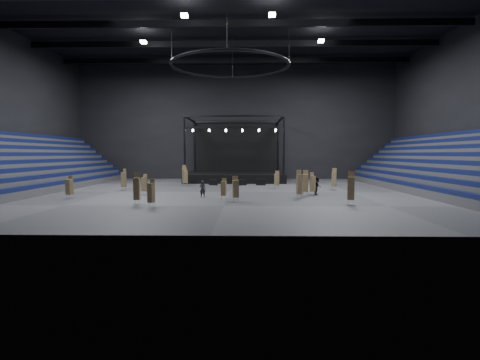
{
  "coord_description": "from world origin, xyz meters",
  "views": [
    {
      "loc": [
        1.8,
        -38.96,
        3.99
      ],
      "look_at": [
        1.05,
        -2.0,
        1.4
      ],
      "focal_mm": 28.0,
      "sensor_mm": 36.0,
      "label": 1
    }
  ],
  "objects_px": {
    "chair_stack_0": "(144,184)",
    "crew_member": "(318,186)",
    "flight_case_mid": "(242,182)",
    "chair_stack_10": "(137,188)",
    "chair_stack_4": "(299,184)",
    "chair_stack_8": "(124,179)",
    "chair_stack_9": "(224,188)",
    "chair_stack_13": "(185,176)",
    "chair_stack_14": "(184,175)",
    "man_center": "(203,189)",
    "chair_stack_1": "(236,188)",
    "flight_case_left": "(213,182)",
    "flight_case_right": "(261,182)",
    "chair_stack_6": "(277,179)",
    "chair_stack_11": "(334,179)",
    "chair_stack_2": "(313,183)",
    "chair_stack_3": "(151,192)",
    "chair_stack_5": "(306,183)",
    "stage": "(235,171)",
    "chair_stack_7": "(70,187)"
  },
  "relations": [
    {
      "from": "chair_stack_5",
      "to": "chair_stack_8",
      "type": "xyz_separation_m",
      "value": [
        -19.06,
        5.32,
        -0.08
      ]
    },
    {
      "from": "flight_case_left",
      "to": "stage",
      "type": "bearing_deg",
      "value": 71.09
    },
    {
      "from": "chair_stack_1",
      "to": "chair_stack_7",
      "type": "relative_size",
      "value": 1.06
    },
    {
      "from": "man_center",
      "to": "flight_case_mid",
      "type": "bearing_deg",
      "value": -102.47
    },
    {
      "from": "chair_stack_4",
      "to": "chair_stack_8",
      "type": "distance_m",
      "value": 19.57
    },
    {
      "from": "chair_stack_9",
      "to": "chair_stack_13",
      "type": "distance_m",
      "value": 14.56
    },
    {
      "from": "stage",
      "to": "chair_stack_1",
      "type": "height_order",
      "value": "stage"
    },
    {
      "from": "chair_stack_9",
      "to": "crew_member",
      "type": "height_order",
      "value": "chair_stack_9"
    },
    {
      "from": "crew_member",
      "to": "flight_case_right",
      "type": "bearing_deg",
      "value": 44.11
    },
    {
      "from": "chair_stack_11",
      "to": "chair_stack_14",
      "type": "bearing_deg",
      "value": 179.62
    },
    {
      "from": "crew_member",
      "to": "man_center",
      "type": "bearing_deg",
      "value": 121.66
    },
    {
      "from": "chair_stack_9",
      "to": "chair_stack_1",
      "type": "bearing_deg",
      "value": -45.87
    },
    {
      "from": "flight_case_left",
      "to": "crew_member",
      "type": "relative_size",
      "value": 0.59
    },
    {
      "from": "flight_case_right",
      "to": "chair_stack_10",
      "type": "xyz_separation_m",
      "value": [
        -10.43,
        -18.36,
        0.89
      ]
    },
    {
      "from": "flight_case_mid",
      "to": "chair_stack_4",
      "type": "bearing_deg",
      "value": -68.76
    },
    {
      "from": "chair_stack_9",
      "to": "chair_stack_11",
      "type": "xyz_separation_m",
      "value": [
        11.61,
        8.82,
        0.26
      ]
    },
    {
      "from": "chair_stack_14",
      "to": "man_center",
      "type": "bearing_deg",
      "value": -79.34
    },
    {
      "from": "chair_stack_5",
      "to": "chair_stack_3",
      "type": "bearing_deg",
      "value": -140.89
    },
    {
      "from": "stage",
      "to": "chair_stack_8",
      "type": "relative_size",
      "value": 5.9
    },
    {
      "from": "chair_stack_5",
      "to": "crew_member",
      "type": "xyz_separation_m",
      "value": [
        1.36,
        1.21,
        -0.42
      ]
    },
    {
      "from": "chair_stack_14",
      "to": "chair_stack_11",
      "type": "bearing_deg",
      "value": -24.23
    },
    {
      "from": "flight_case_left",
      "to": "man_center",
      "type": "relative_size",
      "value": 0.67
    },
    {
      "from": "chair_stack_14",
      "to": "chair_stack_6",
      "type": "bearing_deg",
      "value": -27.64
    },
    {
      "from": "chair_stack_0",
      "to": "chair_stack_6",
      "type": "relative_size",
      "value": 0.98
    },
    {
      "from": "chair_stack_10",
      "to": "chair_stack_11",
      "type": "xyz_separation_m",
      "value": [
        18.26,
        12.08,
        -0.02
      ]
    },
    {
      "from": "chair_stack_9",
      "to": "chair_stack_11",
      "type": "distance_m",
      "value": 14.58
    },
    {
      "from": "chair_stack_1",
      "to": "chair_stack_6",
      "type": "xyz_separation_m",
      "value": [
        4.31,
        11.77,
        -0.04
      ]
    },
    {
      "from": "flight_case_left",
      "to": "man_center",
      "type": "distance_m",
      "value": 13.55
    },
    {
      "from": "flight_case_right",
      "to": "man_center",
      "type": "xyz_separation_m",
      "value": [
        -5.83,
        -13.47,
        0.37
      ]
    },
    {
      "from": "chair_stack_13",
      "to": "chair_stack_1",
      "type": "bearing_deg",
      "value": -90.35
    },
    {
      "from": "chair_stack_3",
      "to": "chair_stack_14",
      "type": "xyz_separation_m",
      "value": [
        -0.82,
        19.3,
        0.21
      ]
    },
    {
      "from": "chair_stack_0",
      "to": "crew_member",
      "type": "distance_m",
      "value": 16.94
    },
    {
      "from": "chair_stack_6",
      "to": "chair_stack_14",
      "type": "distance_m",
      "value": 12.21
    },
    {
      "from": "chair_stack_3",
      "to": "chair_stack_14",
      "type": "height_order",
      "value": "chair_stack_14"
    },
    {
      "from": "chair_stack_8",
      "to": "chair_stack_10",
      "type": "distance_m",
      "value": 12.43
    },
    {
      "from": "chair_stack_1",
      "to": "chair_stack_5",
      "type": "relative_size",
      "value": 0.88
    },
    {
      "from": "stage",
      "to": "chair_stack_5",
      "type": "relative_size",
      "value": 5.69
    },
    {
      "from": "flight_case_right",
      "to": "chair_stack_3",
      "type": "bearing_deg",
      "value": -114.17
    },
    {
      "from": "chair_stack_9",
      "to": "crew_member",
      "type": "xyz_separation_m",
      "value": [
        8.92,
        4.06,
        -0.13
      ]
    },
    {
      "from": "chair_stack_10",
      "to": "chair_stack_0",
      "type": "bearing_deg",
      "value": 100.66
    },
    {
      "from": "chair_stack_14",
      "to": "crew_member",
      "type": "relative_size",
      "value": 1.5
    },
    {
      "from": "chair_stack_5",
      "to": "chair_stack_8",
      "type": "bearing_deg",
      "value": 172.56
    },
    {
      "from": "flight_case_mid",
      "to": "chair_stack_1",
      "type": "distance_m",
      "value": 16.64
    },
    {
      "from": "flight_case_mid",
      "to": "chair_stack_10",
      "type": "xyz_separation_m",
      "value": [
        -7.98,
        -18.18,
        0.91
      ]
    },
    {
      "from": "man_center",
      "to": "chair_stack_9",
      "type": "bearing_deg",
      "value": 143.27
    },
    {
      "from": "chair_stack_1",
      "to": "chair_stack_10",
      "type": "bearing_deg",
      "value": -179.5
    },
    {
      "from": "stage",
      "to": "chair_stack_9",
      "type": "bearing_deg",
      "value": -90.72
    },
    {
      "from": "flight_case_mid",
      "to": "chair_stack_14",
      "type": "xyz_separation_m",
      "value": [
        -7.28,
        -0.37,
        0.95
      ]
    },
    {
      "from": "chair_stack_1",
      "to": "chair_stack_8",
      "type": "bearing_deg",
      "value": 130.99
    },
    {
      "from": "chair_stack_2",
      "to": "chair_stack_3",
      "type": "distance_m",
      "value": 16.01
    }
  ]
}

